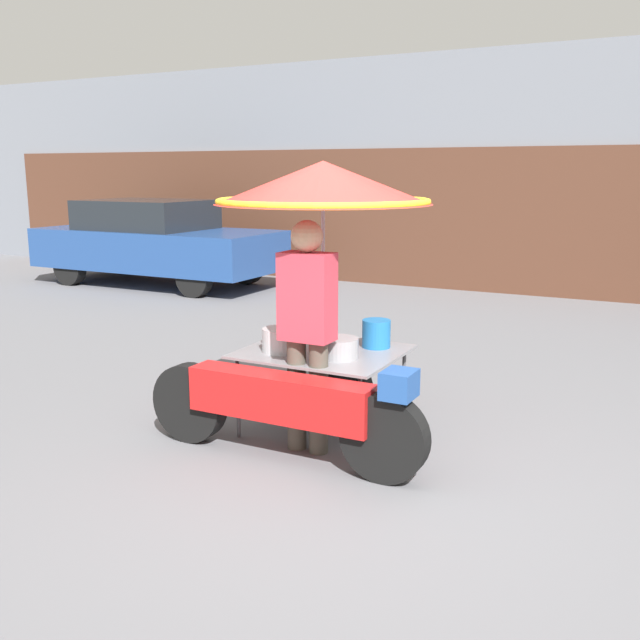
# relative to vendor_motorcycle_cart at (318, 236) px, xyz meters

# --- Properties ---
(ground_plane) EXTENTS (36.00, 36.00, 0.00)m
(ground_plane) POSITION_rel_vendor_motorcycle_cart_xyz_m (0.50, -0.62, -1.54)
(ground_plane) COLOR slate
(shopfront_building) EXTENTS (28.00, 2.06, 3.96)m
(shopfront_building) POSITION_rel_vendor_motorcycle_cart_xyz_m (0.50, 8.24, 0.42)
(shopfront_building) COLOR gray
(shopfront_building) RESTS_ON ground
(vendor_motorcycle_cart) EXTENTS (2.19, 1.63, 2.09)m
(vendor_motorcycle_cart) POSITION_rel_vendor_motorcycle_cart_xyz_m (0.00, 0.00, 0.00)
(vendor_motorcycle_cart) COLOR black
(vendor_motorcycle_cart) RESTS_ON ground
(vendor_person) EXTENTS (0.38, 0.23, 1.69)m
(vendor_person) POSITION_rel_vendor_motorcycle_cart_xyz_m (0.08, -0.32, -0.59)
(vendor_person) COLOR #4C473D
(vendor_person) RESTS_ON ground
(parked_car) EXTENTS (4.45, 1.83, 1.51)m
(parked_car) POSITION_rel_vendor_motorcycle_cart_xyz_m (-6.05, 5.32, -0.77)
(parked_car) COLOR black
(parked_car) RESTS_ON ground
(potted_plant) EXTENTS (0.75, 0.75, 1.00)m
(potted_plant) POSITION_rel_vendor_motorcycle_cart_xyz_m (-8.31, 6.72, -0.96)
(potted_plant) COLOR brown
(potted_plant) RESTS_ON ground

